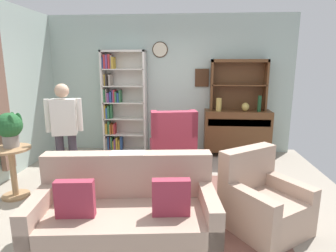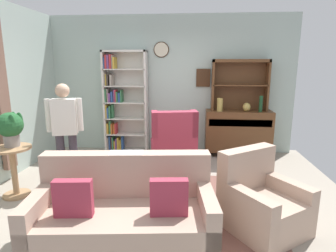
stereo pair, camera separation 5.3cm
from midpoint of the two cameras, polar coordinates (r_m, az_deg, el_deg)
name	(u,v)px [view 2 (the right image)]	position (r m, az deg, el deg)	size (l,w,h in m)	color
ground_plane	(160,193)	(4.23, -1.26, -13.39)	(5.40, 4.60, 0.02)	#9E9384
wall_back	(171,85)	(5.94, 0.96, 8.34)	(5.00, 0.09, 2.80)	#ADC1B7
area_rug	(172,203)	(3.94, 1.24, -15.22)	(2.55, 1.98, 0.01)	brown
bookshelf	(122,103)	(5.95, -9.04, 4.68)	(0.90, 0.30, 2.10)	silver
sideboard	(238,131)	(5.87, 14.22, -0.95)	(1.30, 0.45, 0.92)	brown
sideboard_hutch	(240,78)	(5.83, 14.61, 9.40)	(1.10, 0.26, 1.00)	brown
vase_tall	(220,105)	(5.64, 10.72, 4.26)	(0.11, 0.11, 0.26)	tan
vase_round	(247,107)	(5.73, 15.87, 3.70)	(0.15, 0.15, 0.17)	tan
bottle_wine	(261,104)	(5.76, 18.50, 4.29)	(0.07, 0.07, 0.31)	#194223
couch_floral	(125,216)	(3.06, -8.24, -17.52)	(1.88, 1.04, 0.90)	tan
armchair_floral	(261,204)	(3.46, 18.80, -14.78)	(1.06, 1.07, 0.88)	tan
wingback_chair	(173,146)	(5.09, 1.38, -4.07)	(0.91, 0.93, 1.05)	#A33347
plant_stand	(13,166)	(4.49, -28.49, -7.17)	(0.52, 0.52, 0.72)	#A87F56
potted_plant_large	(11,127)	(4.39, -28.93, -0.10)	(0.34, 0.34, 0.48)	gray
person_reading	(65,128)	(4.39, -19.73, -0.44)	(0.52, 0.28, 1.56)	#38333D
coffee_table	(160,182)	(3.68, -1.25, -11.24)	(0.80, 0.50, 0.42)	brown
book_stack	(151,176)	(3.58, -3.10, -10.04)	(0.21, 0.15, 0.10)	#B22D33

